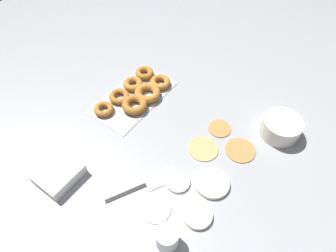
{
  "coord_description": "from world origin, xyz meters",
  "views": [
    {
      "loc": [
        0.51,
        0.31,
        0.93
      ],
      "look_at": [
        -0.07,
        -0.11,
        0.04
      ],
      "focal_mm": 32.0,
      "sensor_mm": 36.0,
      "label": 1
    }
  ],
  "objects_px": {
    "donut_tray": "(137,93)",
    "spatula": "(154,181)",
    "container_stack": "(58,174)",
    "pancake_1": "(240,150)",
    "pancake_4": "(178,182)",
    "pancake_6": "(156,209)",
    "pancake_0": "(198,215)",
    "paper_cup": "(167,238)",
    "pancake_3": "(203,148)",
    "pancake_5": "(220,128)",
    "pancake_2": "(212,183)",
    "batter_bowl": "(281,127)"
  },
  "relations": [
    {
      "from": "donut_tray",
      "to": "spatula",
      "type": "xyz_separation_m",
      "value": [
        0.29,
        0.31,
        -0.01
      ]
    },
    {
      "from": "container_stack",
      "to": "pancake_1",
      "type": "bearing_deg",
      "value": 135.46
    },
    {
      "from": "pancake_4",
      "to": "pancake_6",
      "type": "distance_m",
      "value": 0.12
    },
    {
      "from": "pancake_0",
      "to": "paper_cup",
      "type": "distance_m",
      "value": 0.13
    },
    {
      "from": "pancake_3",
      "to": "pancake_5",
      "type": "relative_size",
      "value": 1.26
    },
    {
      "from": "pancake_2",
      "to": "donut_tray",
      "type": "xyz_separation_m",
      "value": [
        -0.18,
        -0.48,
        0.01
      ]
    },
    {
      "from": "container_stack",
      "to": "donut_tray",
      "type": "bearing_deg",
      "value": -176.02
    },
    {
      "from": "pancake_0",
      "to": "spatula",
      "type": "bearing_deg",
      "value": -95.45
    },
    {
      "from": "donut_tray",
      "to": "pancake_1",
      "type": "bearing_deg",
      "value": 90.6
    },
    {
      "from": "paper_cup",
      "to": "batter_bowl",
      "type": "bearing_deg",
      "value": 169.56
    },
    {
      "from": "pancake_3",
      "to": "spatula",
      "type": "xyz_separation_m",
      "value": [
        0.22,
        -0.07,
        -0.0
      ]
    },
    {
      "from": "pancake_0",
      "to": "spatula",
      "type": "xyz_separation_m",
      "value": [
        -0.02,
        -0.19,
        -0.01
      ]
    },
    {
      "from": "pancake_2",
      "to": "pancake_0",
      "type": "bearing_deg",
      "value": 8.99
    },
    {
      "from": "paper_cup",
      "to": "spatula",
      "type": "distance_m",
      "value": 0.22
    },
    {
      "from": "pancake_1",
      "to": "batter_bowl",
      "type": "height_order",
      "value": "batter_bowl"
    },
    {
      "from": "paper_cup",
      "to": "container_stack",
      "type": "bearing_deg",
      "value": -85.03
    },
    {
      "from": "pancake_4",
      "to": "container_stack",
      "type": "bearing_deg",
      "value": -57.44
    },
    {
      "from": "pancake_3",
      "to": "batter_bowl",
      "type": "distance_m",
      "value": 0.31
    },
    {
      "from": "pancake_2",
      "to": "pancake_1",
      "type": "bearing_deg",
      "value": 175.51
    },
    {
      "from": "pancake_3",
      "to": "pancake_6",
      "type": "relative_size",
      "value": 1.16
    },
    {
      "from": "pancake_2",
      "to": "pancake_4",
      "type": "relative_size",
      "value": 1.43
    },
    {
      "from": "pancake_0",
      "to": "pancake_1",
      "type": "xyz_separation_m",
      "value": [
        -0.31,
        -0.01,
        -0.0
      ]
    },
    {
      "from": "pancake_1",
      "to": "pancake_2",
      "type": "xyz_separation_m",
      "value": [
        0.18,
        -0.01,
        0.0
      ]
    },
    {
      "from": "pancake_0",
      "to": "pancake_3",
      "type": "height_order",
      "value": "pancake_0"
    },
    {
      "from": "pancake_4",
      "to": "batter_bowl",
      "type": "distance_m",
      "value": 0.45
    },
    {
      "from": "pancake_4",
      "to": "pancake_0",
      "type": "bearing_deg",
      "value": 62.51
    },
    {
      "from": "pancake_2",
      "to": "pancake_5",
      "type": "height_order",
      "value": "pancake_2"
    },
    {
      "from": "pancake_4",
      "to": "pancake_6",
      "type": "relative_size",
      "value": 0.85
    },
    {
      "from": "paper_cup",
      "to": "pancake_6",
      "type": "bearing_deg",
      "value": -124.51
    },
    {
      "from": "pancake_2",
      "to": "container_stack",
      "type": "xyz_separation_m",
      "value": [
        0.29,
        -0.45,
        0.02
      ]
    },
    {
      "from": "pancake_0",
      "to": "pancake_3",
      "type": "xyz_separation_m",
      "value": [
        -0.23,
        -0.12,
        -0.0
      ]
    },
    {
      "from": "pancake_5",
      "to": "donut_tray",
      "type": "relative_size",
      "value": 0.24
    },
    {
      "from": "donut_tray",
      "to": "pancake_5",
      "type": "bearing_deg",
      "value": 97.48
    },
    {
      "from": "pancake_5",
      "to": "donut_tray",
      "type": "xyz_separation_m",
      "value": [
        0.05,
        -0.38,
        0.01
      ]
    },
    {
      "from": "pancake_2",
      "to": "pancake_6",
      "type": "bearing_deg",
      "value": -28.79
    },
    {
      "from": "pancake_4",
      "to": "donut_tray",
      "type": "height_order",
      "value": "donut_tray"
    },
    {
      "from": "pancake_1",
      "to": "pancake_5",
      "type": "distance_m",
      "value": 0.12
    },
    {
      "from": "container_stack",
      "to": "pancake_2",
      "type": "bearing_deg",
      "value": 122.63
    },
    {
      "from": "pancake_0",
      "to": "donut_tray",
      "type": "xyz_separation_m",
      "value": [
        -0.3,
        -0.5,
        0.01
      ]
    },
    {
      "from": "pancake_4",
      "to": "batter_bowl",
      "type": "height_order",
      "value": "batter_bowl"
    },
    {
      "from": "pancake_2",
      "to": "donut_tray",
      "type": "bearing_deg",
      "value": -110.32
    },
    {
      "from": "pancake_3",
      "to": "pancake_4",
      "type": "relative_size",
      "value": 1.36
    },
    {
      "from": "pancake_5",
      "to": "container_stack",
      "type": "height_order",
      "value": "container_stack"
    },
    {
      "from": "pancake_0",
      "to": "pancake_3",
      "type": "bearing_deg",
      "value": -152.63
    },
    {
      "from": "donut_tray",
      "to": "batter_bowl",
      "type": "xyz_separation_m",
      "value": [
        -0.17,
        0.58,
        0.02
      ]
    },
    {
      "from": "pancake_6",
      "to": "spatula",
      "type": "relative_size",
      "value": 0.39
    },
    {
      "from": "pancake_2",
      "to": "container_stack",
      "type": "height_order",
      "value": "container_stack"
    },
    {
      "from": "spatula",
      "to": "pancake_0",
      "type": "bearing_deg",
      "value": -66.8
    },
    {
      "from": "pancake_5",
      "to": "pancake_6",
      "type": "height_order",
      "value": "same"
    },
    {
      "from": "container_stack",
      "to": "paper_cup",
      "type": "relative_size",
      "value": 1.78
    }
  ]
}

